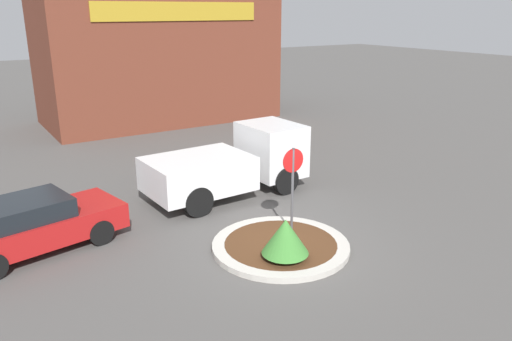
{
  "coord_description": "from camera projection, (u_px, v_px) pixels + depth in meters",
  "views": [
    {
      "loc": [
        -6.93,
        -9.7,
        6.01
      ],
      "look_at": [
        0.72,
        2.34,
        1.4
      ],
      "focal_mm": 35.0,
      "sensor_mm": 36.0,
      "label": 1
    }
  ],
  "objects": [
    {
      "name": "traffic_island",
      "position": [
        281.0,
        246.0,
        13.15
      ],
      "size": [
        3.62,
        3.62,
        0.15
      ],
      "color": "#BCB7AD",
      "rests_on": "ground_plane"
    },
    {
      "name": "parked_sedan_red",
      "position": [
        33.0,
        224.0,
        12.84
      ],
      "size": [
        4.66,
        2.65,
        1.45
      ],
      "rotation": [
        0.0,
        0.0,
        0.2
      ],
      "color": "#B21919",
      "rests_on": "ground_plane"
    },
    {
      "name": "storefront_building",
      "position": [
        159.0,
        59.0,
        27.75
      ],
      "size": [
        12.41,
        6.07,
        6.74
      ],
      "color": "brown",
      "rests_on": "ground_plane"
    },
    {
      "name": "island_shrub",
      "position": [
        285.0,
        236.0,
        12.18
      ],
      "size": [
        1.17,
        1.17,
        1.03
      ],
      "color": "brown",
      "rests_on": "traffic_island"
    },
    {
      "name": "utility_truck",
      "position": [
        233.0,
        163.0,
        16.78
      ],
      "size": [
        5.53,
        2.57,
        2.23
      ],
      "rotation": [
        0.0,
        0.0,
        0.04
      ],
      "color": "white",
      "rests_on": "ground_plane"
    },
    {
      "name": "stop_sign",
      "position": [
        293.0,
        177.0,
        13.31
      ],
      "size": [
        0.65,
        0.07,
        2.55
      ],
      "color": "#4C4C51",
      "rests_on": "ground_plane"
    },
    {
      "name": "ground_plane",
      "position": [
        281.0,
        248.0,
        13.17
      ],
      "size": [
        120.0,
        120.0,
        0.0
      ],
      "primitive_type": "plane",
      "color": "#514F4C"
    }
  ]
}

